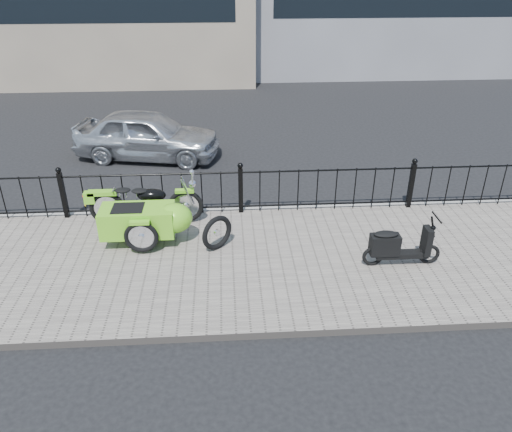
{
  "coord_description": "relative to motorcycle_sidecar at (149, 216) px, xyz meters",
  "views": [
    {
      "loc": [
        -0.28,
        -7.79,
        4.86
      ],
      "look_at": [
        0.22,
        -0.1,
        0.75
      ],
      "focal_mm": 35.0,
      "sensor_mm": 36.0,
      "label": 1
    }
  ],
  "objects": [
    {
      "name": "spare_tire",
      "position": [
        1.23,
        -0.43,
        -0.15
      ],
      "size": [
        0.56,
        0.49,
        0.65
      ],
      "primitive_type": "torus",
      "rotation": [
        1.57,
        0.0,
        0.7
      ],
      "color": "black",
      "rests_on": "sidewalk"
    },
    {
      "name": "curb",
      "position": [
        1.71,
        1.12,
        -0.53
      ],
      "size": [
        30.0,
        0.1,
        0.12
      ],
      "primitive_type": "cube",
      "color": "gray",
      "rests_on": "ground"
    },
    {
      "name": "motorcycle_sidecar",
      "position": [
        0.0,
        0.0,
        0.0
      ],
      "size": [
        2.28,
        1.48,
        0.98
      ],
      "color": "black",
      "rests_on": "sidewalk"
    },
    {
      "name": "ground",
      "position": [
        1.71,
        -0.32,
        -0.59
      ],
      "size": [
        120.0,
        120.0,
        0.0
      ],
      "primitive_type": "plane",
      "color": "black",
      "rests_on": "ground"
    },
    {
      "name": "iron_fence",
      "position": [
        1.71,
        0.98,
        -0.01
      ],
      "size": [
        14.11,
        0.11,
        1.08
      ],
      "color": "black",
      "rests_on": "sidewalk"
    },
    {
      "name": "sedan_car",
      "position": [
        -0.59,
        4.46,
        0.04
      ],
      "size": [
        3.94,
        2.19,
        1.27
      ],
      "primitive_type": "imported",
      "rotation": [
        0.0,
        0.0,
        1.38
      ],
      "color": "silver",
      "rests_on": "ground"
    },
    {
      "name": "sidewalk",
      "position": [
        1.71,
        -0.82,
        -0.53
      ],
      "size": [
        30.0,
        3.8,
        0.12
      ],
      "primitive_type": "cube",
      "color": "#6D645C",
      "rests_on": "ground"
    },
    {
      "name": "scooter",
      "position": [
        4.26,
        -1.14,
        -0.12
      ],
      "size": [
        1.34,
        0.39,
        0.91
      ],
      "color": "black",
      "rests_on": "sidewalk"
    }
  ]
}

